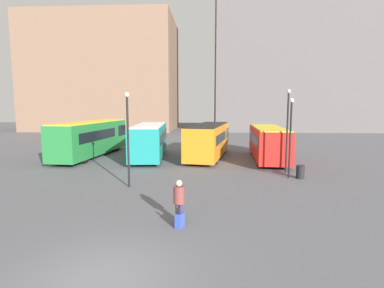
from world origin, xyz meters
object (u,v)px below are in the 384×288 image
bus_3 (268,142)px  lamp_post_0 (287,124)px  bus_1 (150,140)px  bus_0 (92,137)px  lamp_post_2 (128,132)px  suitcase (180,220)px  lamp_post_1 (291,131)px  trash_bin (300,172)px  bus_2 (209,140)px  traveler (179,197)px

bus_3 → lamp_post_0: size_ratio=1.63×
bus_1 → lamp_post_0: (10.65, -5.58, 1.74)m
bus_0 → lamp_post_2: size_ratio=2.14×
suitcase → lamp_post_0: size_ratio=0.14×
suitcase → lamp_post_1: size_ratio=0.16×
suitcase → trash_bin: (6.95, 8.25, 0.14)m
lamp_post_0 → trash_bin: lamp_post_0 is taller
bus_2 → bus_0: bearing=99.2°
bus_0 → lamp_post_2: lamp_post_2 is taller
bus_1 → lamp_post_0: size_ratio=1.63×
traveler → suitcase: traveler is taller
traveler → lamp_post_1: lamp_post_1 is taller
suitcase → trash_bin: 10.79m
bus_0 → lamp_post_2: (6.27, -10.58, 1.42)m
suitcase → lamp_post_2: 7.20m
suitcase → trash_bin: size_ratio=0.96×
lamp_post_1 → bus_2: bearing=124.0°
traveler → trash_bin: size_ratio=2.02×
bus_1 → bus_2: same height
trash_bin → bus_3: bearing=96.5°
suitcase → lamp_post_1: bearing=-15.6°
bus_2 → lamp_post_2: bearing=166.4°
lamp_post_2 → trash_bin: bearing=14.2°
traveler → bus_3: bearing=-2.2°
lamp_post_1 → bus_3: bearing=90.8°
lamp_post_0 → trash_bin: bearing=-73.3°
lamp_post_2 → bus_3: bearing=44.3°
bus_2 → suitcase: bearing=-174.0°
bus_3 → lamp_post_1: size_ratio=1.84×
bus_0 → lamp_post_1: 17.84m
traveler → lamp_post_1: size_ratio=0.34×
lamp_post_1 → suitcase: bearing=-126.7°
bus_0 → bus_3: 15.94m
bus_2 → bus_1: bearing=106.2°
lamp_post_2 → suitcase: bearing=-58.5°
bus_2 → lamp_post_2: (-4.55, -10.44, 1.55)m
bus_3 → traveler: size_ratio=5.45×
suitcase → bus_3: bearing=-1.3°
traveler → lamp_post_1: (6.35, 7.90, 2.02)m
bus_2 → traveler: 15.61m
lamp_post_1 → trash_bin: size_ratio=5.99×
lamp_post_0 → bus_1: bearing=152.4°
traveler → trash_bin: (7.02, 7.74, -0.59)m
bus_3 → traveler: 15.79m
traveler → lamp_post_0: 11.68m
bus_0 → traveler: (9.65, -15.69, -0.74)m
suitcase → lamp_post_2: size_ratio=0.15×
bus_2 → lamp_post_1: lamp_post_1 is taller
traveler → bus_1: bearing=36.5°
traveler → suitcase: size_ratio=2.09×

